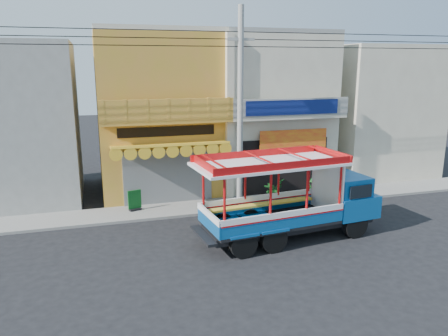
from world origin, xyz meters
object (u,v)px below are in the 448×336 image
object	(u,v)px
songthaew_truck	(301,197)
green_sign	(135,202)
potted_plant_a	(273,190)
potted_plant_b	(323,187)
potted_plant_c	(312,186)
utility_pole	(243,100)

from	to	relation	value
songthaew_truck	green_sign	bearing A→B (deg)	142.09
potted_plant_a	potted_plant_b	distance (m)	2.53
green_sign	potted_plant_a	size ratio (longest dim) A/B	0.87
potted_plant_c	green_sign	bearing A→B (deg)	-83.19
potted_plant_a	potted_plant_c	world-z (taller)	potted_plant_a
songthaew_truck	potted_plant_a	distance (m)	4.35
songthaew_truck	potted_plant_b	world-z (taller)	songthaew_truck
green_sign	potted_plant_b	size ratio (longest dim) A/B	0.83
green_sign	potted_plant_c	world-z (taller)	potted_plant_c
songthaew_truck	potted_plant_a	world-z (taller)	songthaew_truck
songthaew_truck	utility_pole	bearing A→B (deg)	106.87
potted_plant_a	potted_plant_b	size ratio (longest dim) A/B	0.95
potted_plant_b	potted_plant_c	distance (m)	0.56
green_sign	potted_plant_b	world-z (taller)	potted_plant_b
potted_plant_a	potted_plant_c	size ratio (longest dim) A/B	1.07
potted_plant_a	potted_plant_b	world-z (taller)	potted_plant_b
potted_plant_c	potted_plant_a	bearing A→B (deg)	-78.21
utility_pole	potted_plant_c	size ratio (longest dim) A/B	27.70
utility_pole	songthaew_truck	xyz separation A→B (m)	(1.12, -3.68, -3.42)
utility_pole	potted_plant_a	world-z (taller)	utility_pole
potted_plant_b	potted_plant_c	xyz separation A→B (m)	(-0.37, 0.41, -0.06)
songthaew_truck	potted_plant_b	bearing A→B (deg)	50.98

